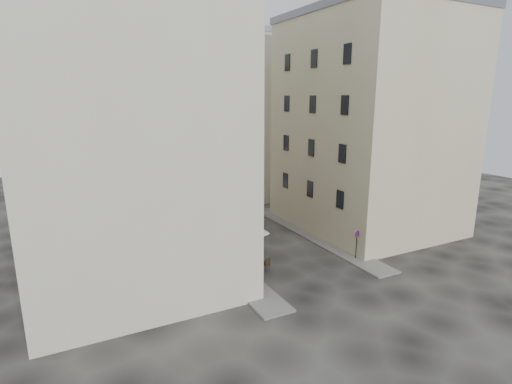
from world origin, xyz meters
TOP-DOWN VIEW (x-y plane):
  - ground at (0.00, 0.00)m, footprint 90.00×90.00m
  - sidewalk_left at (-4.50, 4.00)m, footprint 2.00×22.00m
  - sidewalk_right at (4.50, 3.00)m, footprint 2.00×18.00m
  - building_left at (-10.50, 3.00)m, footprint 12.20×16.20m
  - building_right at (10.50, 3.50)m, footprint 12.20×14.20m
  - building_back at (-1.00, 19.00)m, footprint 18.20×10.20m
  - cafe_storefront at (-4.32, 1.00)m, footprint 1.74×7.30m
  - stone_steps at (0.00, 12.57)m, footprint 9.00×3.15m
  - bollard_near at (-3.25, -1.00)m, footprint 0.12×0.12m
  - bollard_mid at (-3.25, 2.50)m, footprint 0.12×0.12m
  - bollard_far at (-3.25, 6.00)m, footprint 0.12×0.12m
  - no_parking_sign at (4.30, -2.79)m, footprint 0.51×0.17m
  - bistro_table_a at (-2.83, -1.45)m, footprint 1.28×0.60m
  - bistro_table_b at (-2.53, -0.11)m, footprint 1.18×0.55m
  - bistro_table_c at (-2.86, 1.50)m, footprint 1.34×0.63m
  - bistro_table_d at (-2.70, 3.57)m, footprint 1.18×0.55m
  - bistro_table_e at (-3.25, 4.96)m, footprint 1.43×0.67m
  - pedestrian at (-2.81, 2.59)m, footprint 0.72×0.62m

SIDE VIEW (x-z plane):
  - ground at x=0.00m, z-range 0.00..0.00m
  - sidewalk_left at x=-4.50m, z-range 0.00..0.12m
  - sidewalk_right at x=4.50m, z-range 0.00..0.12m
  - stone_steps at x=0.00m, z-range 0.00..0.80m
  - bistro_table_d at x=-2.70m, z-range 0.01..0.84m
  - bistro_table_b at x=-2.53m, z-range 0.01..0.84m
  - bistro_table_a at x=-2.83m, z-range 0.01..0.91m
  - bistro_table_c at x=-2.86m, z-range 0.01..0.95m
  - bistro_table_e at x=-3.25m, z-range 0.01..1.01m
  - bollard_near at x=-3.25m, z-range 0.04..1.02m
  - bollard_mid at x=-3.25m, z-range 0.04..1.02m
  - bollard_far at x=-3.25m, z-range 0.04..1.02m
  - pedestrian at x=-2.81m, z-range 0.00..1.66m
  - no_parking_sign at x=4.30m, z-range 0.47..2.73m
  - cafe_storefront at x=-4.32m, z-range 0.13..3.63m
  - building_right at x=10.50m, z-range 0.01..18.61m
  - building_back at x=-1.00m, z-range 0.01..18.61m
  - building_left at x=-10.50m, z-range 0.01..20.61m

